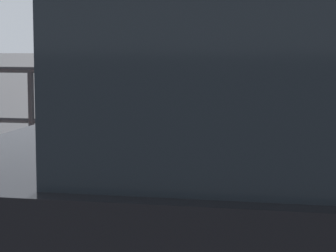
% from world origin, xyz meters
% --- Properties ---
extents(sidewalk_curb, '(36.00, 3.12, 0.14)m').
position_xyz_m(sidewalk_curb, '(0.00, 1.56, 0.07)').
color(sidewalk_curb, '#9E9B93').
rests_on(sidewalk_curb, ground).
extents(parking_meter, '(0.19, 0.20, 1.40)m').
position_xyz_m(parking_meter, '(-0.22, 0.26, 1.18)').
color(parking_meter, slate).
rests_on(parking_meter, sidewalk_curb).
extents(pedestrian_at_meter, '(0.64, 0.56, 1.78)m').
position_xyz_m(pedestrian_at_meter, '(0.27, 0.22, 1.17)').
color(pedestrian_at_meter, '#1E233F').
rests_on(pedestrian_at_meter, sidewalk_curb).
extents(background_railing, '(24.06, 0.06, 1.14)m').
position_xyz_m(background_railing, '(-0.00, 3.02, 0.95)').
color(background_railing, black).
rests_on(background_railing, sidewalk_curb).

